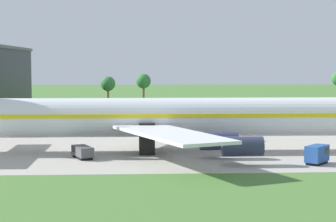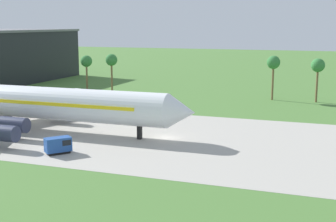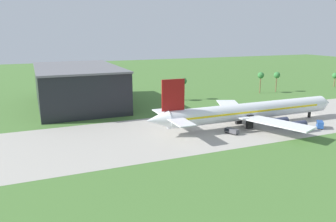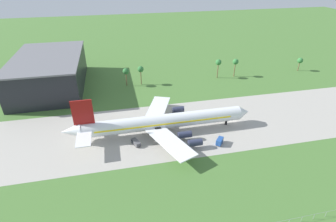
{
  "view_description": "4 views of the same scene",
  "coord_description": "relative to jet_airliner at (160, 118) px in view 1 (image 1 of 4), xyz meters",
  "views": [
    {
      "loc": [
        -37.89,
        -98.25,
        14.06
      ],
      "look_at": [
        -32.82,
        -2.44,
        6.5
      ],
      "focal_mm": 65.0,
      "sensor_mm": 36.0,
      "label": 1
    },
    {
      "loc": [
        28.13,
        -77.99,
        20.49
      ],
      "look_at": [
        1.18,
        -2.44,
        5.5
      ],
      "focal_mm": 50.0,
      "sensor_mm": 36.0,
      "label": 2
    },
    {
      "loc": [
        -107.55,
        -99.35,
        33.86
      ],
      "look_at": [
        -66.82,
        -2.44,
        8.59
      ],
      "focal_mm": 35.0,
      "sensor_mm": 36.0,
      "label": 3
    },
    {
      "loc": [
        -51.48,
        -94.87,
        64.33
      ],
      "look_at": [
        -29.55,
        5.0,
        6.0
      ],
      "focal_mm": 28.0,
      "sensor_mm": 36.0,
      "label": 4
    }
  ],
  "objects": [
    {
      "name": "jet_airliner",
      "position": [
        0.0,
        0.0,
        0.0
      ],
      "size": [
        80.66,
        52.17,
        19.09
      ],
      "color": "white",
      "rests_on": "ground_plane"
    },
    {
      "name": "baggage_tug",
      "position": [
        21.44,
        -13.19,
        -4.03
      ],
      "size": [
        4.15,
        4.39,
        2.66
      ],
      "color": "black",
      "rests_on": "ground_plane"
    },
    {
      "name": "fuel_truck",
      "position": [
        -11.76,
        -6.14,
        -4.45
      ],
      "size": [
        3.73,
        5.26,
        1.81
      ],
      "color": "black",
      "rests_on": "ground_plane"
    },
    {
      "name": "palm_tree_row",
      "position": [
        39.29,
        53.03,
        3.48
      ],
      "size": [
        119.13,
        3.6,
        12.06
      ],
      "color": "brown",
      "rests_on": "ground_plane"
    }
  ]
}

